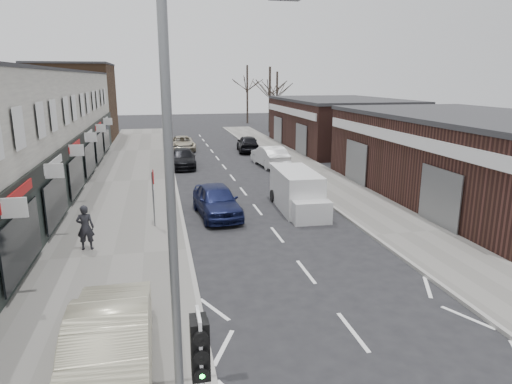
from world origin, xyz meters
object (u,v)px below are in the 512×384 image
parked_car_left_c (182,143)px  white_van (297,192)px  warning_sign (153,181)px  pedestrian (85,227)px  parked_car_left_b (183,158)px  sedan_on_pavement (112,331)px  traffic_light (200,362)px  parked_car_right_a (270,156)px  parked_car_right_b (248,143)px  street_lamp (182,202)px  parked_car_left_a (217,200)px

parked_car_left_c → white_van: bearing=-79.4°
warning_sign → pedestrian: 3.76m
parked_car_left_b → sedan_on_pavement: bearing=-94.2°
traffic_light → parked_car_left_c: bearing=87.3°
traffic_light → parked_car_right_a: (7.90, 27.55, -1.62)m
white_van → parked_car_right_b: 19.30m
traffic_light → street_lamp: bearing=95.9°
parked_car_left_b → parked_car_right_a: (6.60, -0.99, 0.10)m
traffic_light → warning_sign: (-0.76, 14.02, -0.21)m
warning_sign → white_van: bearing=12.6°
parked_car_left_b → parked_car_right_a: 6.67m
pedestrian → parked_car_left_b: (4.69, 16.94, -0.32)m
white_van → parked_car_right_a: size_ratio=1.08×
warning_sign → sedan_on_pavement: 10.40m
parked_car_right_b → parked_car_right_a: bearing=97.8°
sedan_on_pavement → parked_car_left_c: sedan_on_pavement is taller
street_lamp → parked_car_right_b: size_ratio=1.76×
warning_sign → parked_car_right_a: size_ratio=0.56×
warning_sign → parked_car_left_a: bearing=24.1°
traffic_light → white_van: size_ratio=0.59×
parked_car_left_a → parked_car_right_b: size_ratio=1.03×
warning_sign → parked_car_right_a: (8.66, 13.54, -1.40)m
sedan_on_pavement → parked_car_right_b: bearing=-107.5°
parked_car_left_b → parked_car_right_a: bearing=-5.8°
pedestrian → parked_car_right_a: 19.54m
sedan_on_pavement → pedestrian: size_ratio=2.81×
street_lamp → parked_car_right_a: (8.03, 26.34, -3.82)m
pedestrian → street_lamp: bearing=109.8°
white_van → parked_car_left_b: bearing=113.6°
warning_sign → parked_car_left_c: bearing=83.8°
white_van → warning_sign: bearing=-165.3°
traffic_light → sedan_on_pavement: bearing=114.8°
sedan_on_pavement → traffic_light: bearing=114.0°
sedan_on_pavement → parked_car_right_b: sedan_on_pavement is taller
warning_sign → parked_car_left_a: 3.54m
traffic_light → white_van: 16.94m
street_lamp → parked_car_left_b: street_lamp is taller
pedestrian → parked_car_right_a: (11.28, 15.95, -0.22)m
white_van → parked_car_right_a: white_van is taller
pedestrian → parked_car_left_c: pedestrian is taller
pedestrian → parked_car_left_a: (5.58, 3.74, -0.22)m
traffic_light → parked_car_right_b: (7.60, 34.88, -1.64)m
traffic_light → parked_car_left_a: 15.58m
traffic_light → warning_sign: traffic_light is taller
traffic_light → pedestrian: (-3.38, 11.60, -1.40)m
parked_car_left_b → traffic_light: bearing=-89.9°
parked_car_left_c → street_lamp: bearing=-94.6°
traffic_light → parked_car_left_a: size_ratio=0.67×
parked_car_right_a → parked_car_left_c: bearing=-62.7°
parked_car_left_a → parked_car_left_c: (-0.43, 21.77, -0.14)m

